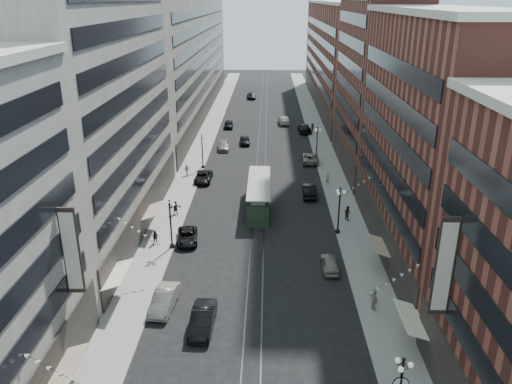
# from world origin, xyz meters

# --- Properties ---
(ground) EXTENTS (220.00, 220.00, 0.00)m
(ground) POSITION_xyz_m (0.00, 60.00, 0.00)
(ground) COLOR black
(ground) RESTS_ON ground
(sidewalk_west) EXTENTS (4.00, 180.00, 0.15)m
(sidewalk_west) POSITION_xyz_m (-11.00, 70.00, 0.07)
(sidewalk_west) COLOR gray
(sidewalk_west) RESTS_ON ground
(sidewalk_east) EXTENTS (4.00, 180.00, 0.15)m
(sidewalk_east) POSITION_xyz_m (11.00, 70.00, 0.07)
(sidewalk_east) COLOR gray
(sidewalk_east) RESTS_ON ground
(rail_west) EXTENTS (0.12, 180.00, 0.02)m
(rail_west) POSITION_xyz_m (-0.70, 70.00, 0.01)
(rail_west) COLOR #2D2D33
(rail_west) RESTS_ON ground
(rail_east) EXTENTS (0.12, 180.00, 0.02)m
(rail_east) POSITION_xyz_m (0.70, 70.00, 0.01)
(rail_east) COLOR #2D2D33
(rail_east) RESTS_ON ground
(building_west_mid) EXTENTS (8.00, 36.00, 28.00)m
(building_west_mid) POSITION_xyz_m (-17.00, 33.00, 14.00)
(building_west_mid) COLOR #ACA798
(building_west_mid) RESTS_ON ground
(building_west_far) EXTENTS (8.00, 90.00, 26.00)m
(building_west_far) POSITION_xyz_m (-17.00, 96.00, 13.00)
(building_west_far) COLOR #ACA798
(building_west_far) RESTS_ON ground
(building_east_mid) EXTENTS (8.00, 30.00, 24.00)m
(building_east_mid) POSITION_xyz_m (17.00, 28.00, 12.00)
(building_east_mid) COLOR brown
(building_east_mid) RESTS_ON ground
(building_east_tower) EXTENTS (8.00, 26.00, 42.00)m
(building_east_tower) POSITION_xyz_m (17.00, 56.00, 21.00)
(building_east_tower) COLOR brown
(building_east_tower) RESTS_ON ground
(building_east_far) EXTENTS (8.00, 72.00, 24.00)m
(building_east_far) POSITION_xyz_m (17.00, 105.00, 12.00)
(building_east_far) COLOR brown
(building_east_far) RESTS_ON ground
(lamppost_sw_far) EXTENTS (1.03, 1.14, 5.52)m
(lamppost_sw_far) POSITION_xyz_m (-9.20, 28.00, 3.10)
(lamppost_sw_far) COLOR black
(lamppost_sw_far) RESTS_ON sidewalk_west
(lamppost_sw_mid) EXTENTS (1.03, 1.14, 5.52)m
(lamppost_sw_mid) POSITION_xyz_m (-9.20, 55.00, 3.10)
(lamppost_sw_mid) COLOR black
(lamppost_sw_mid) RESTS_ON sidewalk_west
(lamppost_se_far) EXTENTS (1.03, 1.14, 5.52)m
(lamppost_se_far) POSITION_xyz_m (9.20, 32.00, 3.10)
(lamppost_se_far) COLOR black
(lamppost_se_far) RESTS_ON sidewalk_east
(lamppost_se_mid) EXTENTS (1.03, 1.14, 5.52)m
(lamppost_se_mid) POSITION_xyz_m (9.20, 60.00, 3.10)
(lamppost_se_mid) COLOR black
(lamppost_se_mid) RESTS_ON sidewalk_east
(streetcar) EXTENTS (2.83, 12.79, 3.54)m
(streetcar) POSITION_xyz_m (0.00, 39.46, 1.63)
(streetcar) COLOR #233825
(streetcar) RESTS_ON ground
(car_1) EXTENTS (2.13, 5.09, 1.64)m
(car_1) POSITION_xyz_m (-7.85, 16.94, 0.82)
(car_1) COLOR gray
(car_1) RESTS_ON ground
(car_2) EXTENTS (2.78, 5.00, 1.32)m
(car_2) POSITION_xyz_m (-7.77, 29.54, 0.66)
(car_2) COLOR black
(car_2) RESTS_ON ground
(car_4) EXTENTS (1.70, 4.18, 1.42)m
(car_4) POSITION_xyz_m (7.35, 23.85, 0.71)
(car_4) COLOR gray
(car_4) RESTS_ON ground
(car_5) EXTENTS (1.95, 5.19, 1.69)m
(car_5) POSITION_xyz_m (-4.14, 14.17, 0.85)
(car_5) COLOR black
(car_5) RESTS_ON ground
(pedestrian_2) EXTENTS (0.78, 0.48, 1.53)m
(pedestrian_2) POSITION_xyz_m (-11.15, 28.79, 0.91)
(pedestrian_2) COLOR black
(pedestrian_2) RESTS_ON sidewalk_west
(pedestrian_4) EXTENTS (0.93, 1.24, 1.92)m
(pedestrian_4) POSITION_xyz_m (10.36, 16.87, 1.11)
(pedestrian_4) COLOR #A69B89
(pedestrian_4) RESTS_ON sidewalk_east
(car_7) EXTENTS (2.41, 5.14, 1.42)m
(car_7) POSITION_xyz_m (-8.40, 49.06, 0.71)
(car_7) COLOR black
(car_7) RESTS_ON ground
(car_8) EXTENTS (2.42, 5.05, 1.42)m
(car_8) POSITION_xyz_m (-6.80, 65.60, 0.71)
(car_8) COLOR gray
(car_8) RESTS_ON ground
(car_9) EXTENTS (1.98, 4.52, 1.52)m
(car_9) POSITION_xyz_m (-7.11, 81.53, 0.76)
(car_9) COLOR black
(car_9) RESTS_ON ground
(car_10) EXTENTS (1.92, 5.13, 1.67)m
(car_10) POSITION_xyz_m (6.80, 43.62, 0.84)
(car_10) COLOR black
(car_10) RESTS_ON ground
(car_11) EXTENTS (2.80, 5.69, 1.55)m
(car_11) POSITION_xyz_m (8.10, 58.54, 0.78)
(car_11) COLOR gray
(car_11) RESTS_ON ground
(car_12) EXTENTS (2.76, 5.95, 1.68)m
(car_12) POSITION_xyz_m (8.40, 78.11, 0.84)
(car_12) COLOR black
(car_12) RESTS_ON ground
(car_13) EXTENTS (2.10, 4.56, 1.51)m
(car_13) POSITION_xyz_m (-3.19, 69.22, 0.76)
(car_13) COLOR black
(car_13) RESTS_ON ground
(car_14) EXTENTS (2.30, 5.13, 1.63)m
(car_14) POSITION_xyz_m (4.43, 85.03, 0.82)
(car_14) COLOR gray
(car_14) RESTS_ON ground
(pedestrian_5) EXTENTS (1.61, 0.98, 1.67)m
(pedestrian_5) POSITION_xyz_m (-10.37, 36.87, 0.99)
(pedestrian_5) COLOR black
(pedestrian_5) RESTS_ON sidewalk_west
(pedestrian_6) EXTENTS (1.09, 0.80, 1.70)m
(pedestrian_6) POSITION_xyz_m (-11.17, 51.33, 1.00)
(pedestrian_6) COLOR #9F9A84
(pedestrian_6) RESTS_ON sidewalk_west
(pedestrian_7) EXTENTS (0.91, 0.97, 1.78)m
(pedestrian_7) POSITION_xyz_m (10.79, 35.63, 1.04)
(pedestrian_7) COLOR black
(pedestrian_7) RESTS_ON sidewalk_east
(pedestrian_8) EXTENTS (0.79, 0.67, 1.83)m
(pedestrian_8) POSITION_xyz_m (9.69, 47.91, 1.06)
(pedestrian_8) COLOR #A29B87
(pedestrian_8) RESTS_ON sidewalk_east
(pedestrian_9) EXTENTS (1.25, 0.79, 1.79)m
(pedestrian_9) POSITION_xyz_m (9.98, 77.70, 1.05)
(pedestrian_9) COLOR black
(pedestrian_9) RESTS_ON sidewalk_east
(car_extra_0) EXTENTS (2.63, 5.39, 1.51)m
(car_extra_0) POSITION_xyz_m (-3.45, 113.39, 0.75)
(car_extra_0) COLOR black
(car_extra_0) RESTS_ON ground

